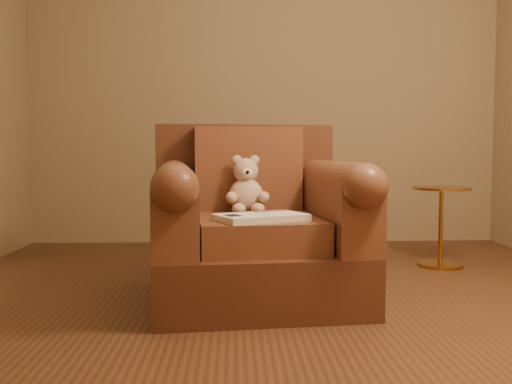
{
  "coord_description": "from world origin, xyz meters",
  "views": [
    {
      "loc": [
        -0.27,
        -2.92,
        0.78
      ],
      "look_at": [
        -0.15,
        -0.02,
        0.58
      ],
      "focal_mm": 40.0,
      "sensor_mm": 36.0,
      "label": 1
    }
  ],
  "objects": [
    {
      "name": "floor",
      "position": [
        0.0,
        0.0,
        0.0
      ],
      "size": [
        4.0,
        4.0,
        0.0
      ],
      "primitive_type": "plane",
      "color": "#57321D",
      "rests_on": "ground"
    },
    {
      "name": "armchair",
      "position": [
        -0.16,
        0.08,
        0.36
      ],
      "size": [
        1.15,
        1.1,
        0.94
      ],
      "rotation": [
        0.0,
        0.0,
        0.11
      ],
      "color": "#4E291A",
      "rests_on": "floor"
    },
    {
      "name": "teddy_bear",
      "position": [
        -0.2,
        0.16,
        0.57
      ],
      "size": [
        0.23,
        0.26,
        0.32
      ],
      "rotation": [
        0.0,
        0.0,
        0.08
      ],
      "color": "#CEA990",
      "rests_on": "armchair"
    },
    {
      "name": "guidebook",
      "position": [
        -0.14,
        -0.2,
        0.47
      ],
      "size": [
        0.49,
        0.41,
        0.03
      ],
      "rotation": [
        0.0,
        0.0,
        0.45
      ],
      "color": "beige",
      "rests_on": "armchair"
    },
    {
      "name": "side_table",
      "position": [
        1.14,
        0.88,
        0.29
      ],
      "size": [
        0.39,
        0.39,
        0.54
      ],
      "color": "#B77E32",
      "rests_on": "floor"
    }
  ]
}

